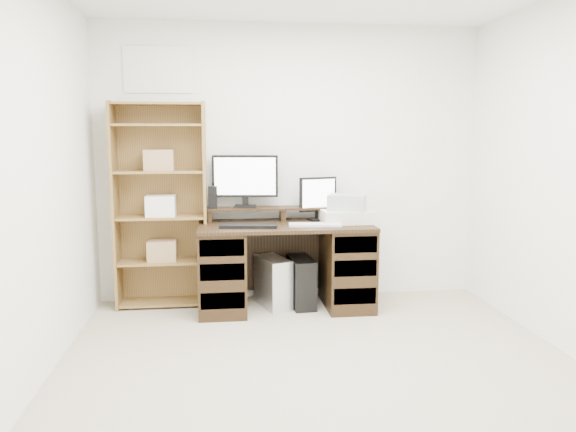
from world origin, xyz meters
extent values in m
cube|color=#BAAC90|center=(0.00, 0.00, -0.01)|extent=(3.50, 4.00, 0.02)
cube|color=white|center=(0.00, 2.01, 1.25)|extent=(3.50, 0.02, 2.50)
cube|color=white|center=(0.00, -2.01, 1.25)|extent=(3.50, 0.02, 2.50)
cube|color=white|center=(-1.76, 0.00, 1.25)|extent=(0.02, 4.00, 2.50)
cube|color=white|center=(-1.17, 1.99, 2.08)|extent=(0.60, 0.01, 0.40)
cube|color=black|center=(-0.09, 1.63, 0.73)|extent=(1.50, 0.70, 0.03)
cube|color=black|center=(-0.64, 1.63, 0.36)|extent=(0.40, 0.66, 0.72)
cube|color=black|center=(0.46, 1.63, 0.36)|extent=(0.40, 0.66, 0.72)
cube|color=black|center=(-0.09, 1.96, 0.40)|extent=(1.48, 0.02, 0.65)
cube|color=black|center=(-0.64, 1.30, 0.18)|extent=(0.36, 0.01, 0.14)
cube|color=black|center=(-0.64, 1.30, 0.42)|extent=(0.36, 0.01, 0.14)
cube|color=black|center=(-0.64, 1.30, 0.62)|extent=(0.36, 0.01, 0.14)
cube|color=black|center=(0.46, 1.30, 0.18)|extent=(0.36, 0.01, 0.14)
cube|color=black|center=(0.46, 1.30, 0.42)|extent=(0.36, 0.01, 0.14)
cube|color=black|center=(0.46, 1.30, 0.62)|extent=(0.36, 0.01, 0.14)
cube|color=black|center=(-0.74, 1.85, 0.80)|extent=(0.04, 0.20, 0.10)
cube|color=black|center=(-0.09, 1.85, 0.80)|extent=(0.04, 0.20, 0.10)
cube|color=black|center=(0.56, 1.85, 0.80)|extent=(0.04, 0.20, 0.10)
cube|color=black|center=(-0.09, 1.85, 0.86)|extent=(1.40, 0.22, 0.02)
cube|color=black|center=(-0.42, 1.87, 0.88)|extent=(0.21, 0.17, 0.02)
cube|color=black|center=(-0.42, 1.89, 0.94)|extent=(0.06, 0.04, 0.11)
cube|color=black|center=(-0.42, 1.89, 1.15)|extent=(0.59, 0.10, 0.37)
cube|color=white|center=(-0.42, 1.87, 1.15)|extent=(0.54, 0.06, 0.33)
cube|color=black|center=(0.23, 1.81, 0.76)|extent=(0.20, 0.17, 0.01)
cube|color=black|center=(0.23, 1.82, 0.81)|extent=(0.05, 0.04, 0.09)
cube|color=black|center=(0.23, 1.82, 0.98)|extent=(0.35, 0.13, 0.31)
cube|color=white|center=(0.23, 1.81, 0.98)|extent=(0.31, 0.09, 0.27)
cube|color=black|center=(-0.71, 1.84, 0.97)|extent=(0.08, 0.08, 0.20)
cube|color=black|center=(-0.41, 1.49, 0.76)|extent=(0.49, 0.22, 0.03)
cube|color=silver|center=(0.15, 1.50, 0.76)|extent=(0.46, 0.18, 0.02)
ellipsoid|color=silver|center=(0.50, 1.54, 0.77)|extent=(0.10, 0.07, 0.04)
cube|color=beige|center=(0.46, 1.65, 0.81)|extent=(0.45, 0.34, 0.11)
cube|color=#9DA2A8|center=(0.46, 1.65, 0.93)|extent=(0.38, 0.32, 0.14)
cube|color=silver|center=(-0.19, 1.69, 0.22)|extent=(0.32, 0.48, 0.44)
cube|color=black|center=(0.06, 1.67, 0.22)|extent=(0.22, 0.45, 0.43)
cube|color=#19FF33|center=(0.08, 1.46, 0.31)|extent=(0.01, 0.01, 0.01)
cube|color=olive|center=(-1.55, 1.83, 0.90)|extent=(0.02, 0.30, 1.80)
cube|color=olive|center=(-0.78, 1.83, 0.90)|extent=(0.02, 0.30, 1.80)
cube|color=olive|center=(-1.17, 1.97, 0.90)|extent=(0.80, 0.01, 1.80)
cube|color=olive|center=(-1.17, 1.83, 0.03)|extent=(0.75, 0.28, 0.02)
cube|color=olive|center=(-1.17, 1.83, 0.40)|extent=(0.75, 0.28, 0.02)
cube|color=olive|center=(-1.17, 1.83, 0.80)|extent=(0.75, 0.28, 0.02)
cube|color=olive|center=(-1.17, 1.83, 1.20)|extent=(0.75, 0.28, 0.02)
cube|color=olive|center=(-1.17, 1.83, 1.60)|extent=(0.75, 0.28, 0.02)
cube|color=olive|center=(-1.17, 1.83, 1.78)|extent=(0.75, 0.28, 0.02)
cube|color=#A07F54|center=(-1.17, 1.83, 0.50)|extent=(0.25, 0.20, 0.18)
cube|color=white|center=(-1.17, 1.83, 0.90)|extent=(0.25, 0.20, 0.18)
cube|color=#A07F54|center=(-1.17, 1.83, 1.30)|extent=(0.25, 0.20, 0.18)
camera|label=1|loc=(-0.63, -3.14, 1.54)|focal=35.00mm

